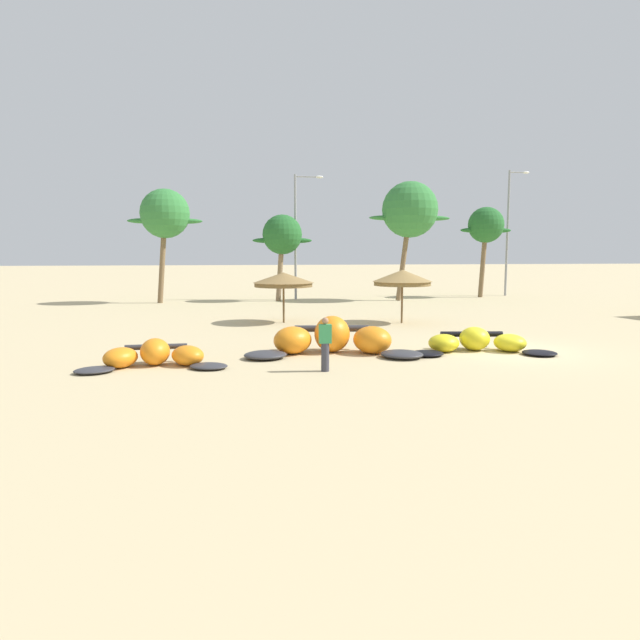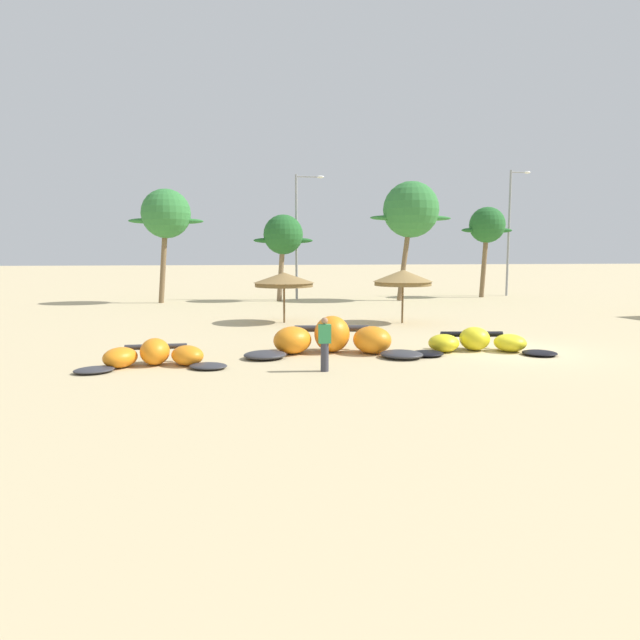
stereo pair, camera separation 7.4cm
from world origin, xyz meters
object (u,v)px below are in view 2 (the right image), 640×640
palm_left (283,236)px  lamppost_west (299,230)px  kite_far_left (154,356)px  kite_left_of_center (477,343)px  person_by_umbrellas (325,344)px  palm_left_of_gap (411,210)px  palm_leftmost (166,215)px  lamppost_west_center (510,227)px  beach_umbrella_middle (403,278)px  beach_umbrella_near_van (284,280)px  kite_left (332,339)px  palm_center_left (487,226)px

palm_left → lamppost_west: bearing=44.1°
kite_far_left → lamppost_west: bearing=73.5°
kite_left_of_center → kite_far_left: bearing=-174.4°
palm_left → lamppost_west: (1.26, 1.22, 0.46)m
person_by_umbrellas → palm_left_of_gap: (9.89, 23.78, 5.64)m
palm_leftmost → lamppost_west_center: (26.28, 2.73, -0.55)m
beach_umbrella_middle → lamppost_west: size_ratio=0.32×
person_by_umbrellas → palm_leftmost: size_ratio=0.21×
kite_left_of_center → beach_umbrella_near_van: size_ratio=1.75×
kite_left_of_center → palm_left: (-5.08, 22.08, 4.33)m
beach_umbrella_near_van → lamppost_west: lamppost_west is taller
palm_left → palm_left_of_gap: 9.30m
kite_far_left → kite_left_of_center: kite_left_of_center is taller
beach_umbrella_near_van → palm_left_of_gap: bearing=49.5°
kite_far_left → kite_left: 6.04m
kite_left_of_center → palm_left: palm_left is taller
kite_left → palm_left: 22.10m
kite_left_of_center → palm_left_of_gap: (4.00, 21.20, 6.13)m
beach_umbrella_middle → palm_left: (-4.78, 13.72, 2.39)m
kite_far_left → palm_left: palm_left is taller
person_by_umbrellas → palm_left: bearing=88.1°
kite_left → palm_leftmost: palm_leftmost is taller
kite_left → palm_left_of_gap: bearing=66.3°
palm_left → lamppost_west_center: bearing=7.3°
kite_far_left → beach_umbrella_near_van: size_ratio=1.55×
kite_left_of_center → kite_left: bearing=175.9°
palm_left → palm_left_of_gap: (9.08, -0.87, 1.80)m
palm_left_of_gap → palm_leftmost: bearing=178.4°
beach_umbrella_middle → person_by_umbrellas: size_ratio=1.82×
kite_left_of_center → palm_center_left: palm_center_left is taller
kite_left → palm_left_of_gap: (9.16, 20.83, 5.96)m
kite_left → beach_umbrella_near_van: bearing=95.9°
kite_far_left → palm_center_left: 33.00m
beach_umbrella_near_van → palm_left: palm_left is taller
person_by_umbrellas → kite_far_left: bearing=163.7°
palm_leftmost → lamppost_west: lamppost_west is taller
beach_umbrella_near_van → lamppost_west_center: lamppost_west_center is taller
person_by_umbrellas → lamppost_west: (2.07, 25.87, 4.30)m
beach_umbrella_near_van → person_by_umbrellas: bearing=-89.0°
kite_far_left → palm_center_left: bearing=48.2°
beach_umbrella_middle → palm_left: bearing=109.2°
lamppost_west_center → person_by_umbrellas: bearing=-125.2°
person_by_umbrellas → beach_umbrella_middle: bearing=62.9°
kite_left_of_center → beach_umbrella_near_van: 11.34m
beach_umbrella_middle → kite_far_left: bearing=-138.7°
kite_left → beach_umbrella_near_van: size_ratio=2.08×
palm_left_of_gap → kite_left_of_center: bearing=-100.7°
kite_left → palm_left_of_gap: 23.53m
beach_umbrella_middle → person_by_umbrellas: beach_umbrella_middle is taller
beach_umbrella_near_van → palm_leftmost: palm_leftmost is taller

